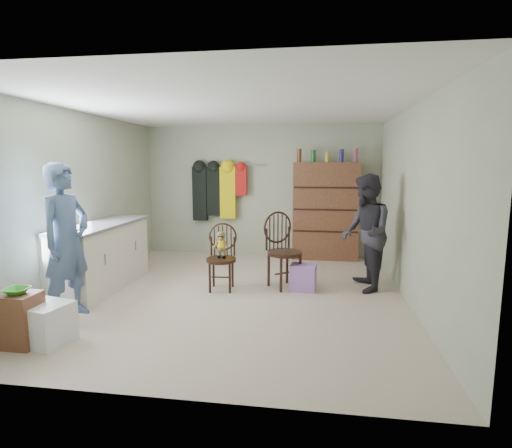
% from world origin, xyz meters
% --- Properties ---
extents(ground_plane, '(5.00, 5.00, 0.00)m').
position_xyz_m(ground_plane, '(0.00, 0.00, 0.00)').
color(ground_plane, beige).
rests_on(ground_plane, ground).
extents(room_walls, '(5.00, 5.00, 5.00)m').
position_xyz_m(room_walls, '(0.00, 0.53, 1.58)').
color(room_walls, '#ABAF93').
rests_on(room_walls, ground).
extents(counter, '(0.64, 1.86, 0.94)m').
position_xyz_m(counter, '(-1.95, 0.00, 0.47)').
color(counter, silver).
rests_on(counter, ground).
extents(stool, '(0.37, 0.32, 0.53)m').
position_xyz_m(stool, '(-1.79, -1.84, 0.26)').
color(stool, brown).
rests_on(stool, ground).
extents(bowl, '(0.23, 0.23, 0.06)m').
position_xyz_m(bowl, '(-1.79, -1.84, 0.55)').
color(bowl, green).
rests_on(bowl, stool).
extents(plastic_tub, '(0.50, 0.49, 0.40)m').
position_xyz_m(plastic_tub, '(-1.56, -1.76, 0.20)').
color(plastic_tub, white).
rests_on(plastic_tub, ground).
extents(chair_front, '(0.45, 0.45, 0.94)m').
position_xyz_m(chair_front, '(-0.24, 0.20, 0.54)').
color(chair_front, black).
rests_on(chair_front, ground).
extents(chair_far, '(0.68, 0.68, 1.09)m').
position_xyz_m(chair_far, '(0.59, 0.45, 0.58)').
color(chair_far, black).
rests_on(chair_far, ground).
extents(striped_bag, '(0.38, 0.31, 0.37)m').
position_xyz_m(striped_bag, '(0.91, 0.31, 0.19)').
color(striped_bag, '#E572C5').
rests_on(striped_bag, ground).
extents(person_left, '(0.53, 0.72, 1.79)m').
position_xyz_m(person_left, '(-1.75, -1.08, 0.89)').
color(person_left, '#4B6289').
rests_on(person_left, ground).
extents(person_right, '(0.69, 0.85, 1.64)m').
position_xyz_m(person_right, '(1.76, 0.47, 0.82)').
color(person_right, '#2D2B33').
rests_on(person_right, ground).
extents(dresser, '(1.20, 0.39, 2.05)m').
position_xyz_m(dresser, '(1.25, 2.30, 0.91)').
color(dresser, brown).
rests_on(dresser, ground).
extents(coat_rack, '(1.42, 0.12, 1.09)m').
position_xyz_m(coat_rack, '(-0.83, 2.38, 1.25)').
color(coat_rack, '#99999E').
rests_on(coat_rack, ground).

